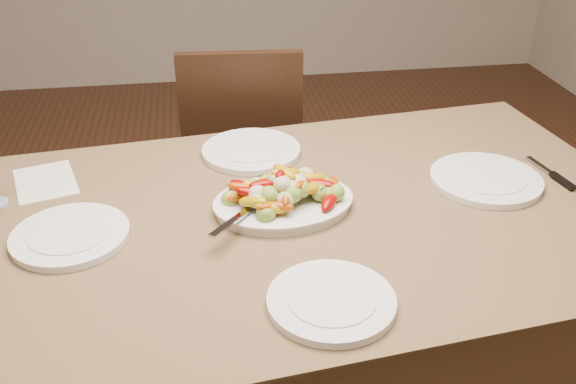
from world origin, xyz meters
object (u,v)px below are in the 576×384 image
(plate_right, at_px, (486,180))
(plate_near, at_px, (331,301))
(serving_platter, at_px, (284,205))
(chair_far, at_px, (243,156))
(plate_left, at_px, (70,236))
(plate_far, at_px, (251,151))
(dining_table, at_px, (288,330))

(plate_right, bearing_deg, plate_near, -139.96)
(serving_platter, bearing_deg, plate_near, -83.91)
(chair_far, xyz_separation_m, serving_platter, (0.03, -0.87, 0.30))
(plate_left, xyz_separation_m, plate_near, (0.55, -0.32, 0.00))
(plate_right, relative_size, plate_near, 1.14)
(plate_left, distance_m, plate_far, 0.60)
(serving_platter, distance_m, plate_right, 0.56)
(plate_near, bearing_deg, plate_far, 97.15)
(plate_left, height_order, plate_near, same)
(serving_platter, xyz_separation_m, plate_near, (0.04, -0.38, -0.00))
(plate_right, xyz_separation_m, plate_near, (-0.52, -0.43, 0.00))
(plate_left, bearing_deg, chair_far, 62.90)
(plate_right, bearing_deg, dining_table, -172.02)
(chair_far, bearing_deg, serving_platter, 96.57)
(serving_platter, bearing_deg, plate_far, 98.40)
(chair_far, distance_m, serving_platter, 0.92)
(plate_far, distance_m, plate_near, 0.71)
(chair_far, height_order, serving_platter, chair_far)
(dining_table, relative_size, plate_far, 6.42)
(plate_left, bearing_deg, serving_platter, 6.45)
(serving_platter, distance_m, plate_left, 0.51)
(serving_platter, xyz_separation_m, plate_far, (-0.05, 0.32, -0.00))
(plate_far, bearing_deg, plate_right, -23.98)
(chair_far, bearing_deg, plate_right, 130.15)
(dining_table, relative_size, serving_platter, 5.42)
(chair_far, xyz_separation_m, plate_right, (0.59, -0.82, 0.29))
(plate_far, relative_size, plate_near, 1.10)
(dining_table, distance_m, chair_far, 0.90)
(chair_far, xyz_separation_m, plate_left, (-0.48, -0.93, 0.29))
(chair_far, relative_size, plate_far, 3.31)
(plate_near, bearing_deg, plate_left, 149.54)
(chair_far, bearing_deg, dining_table, 97.02)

